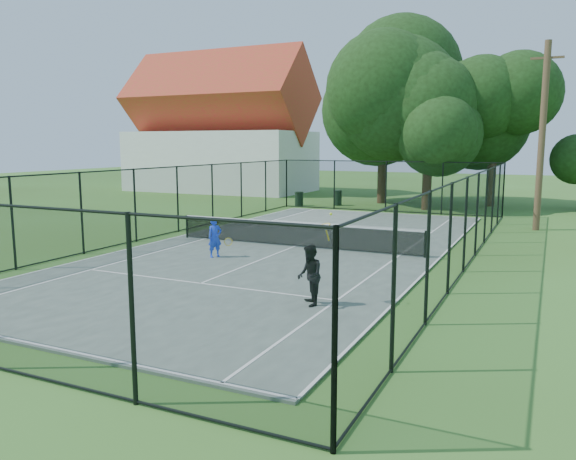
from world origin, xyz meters
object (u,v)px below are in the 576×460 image
at_px(player_black, 310,275).
at_px(player_blue, 215,237).
at_px(trash_bin_right, 338,198).
at_px(utility_pole, 542,136).
at_px(tennis_net, 294,233).
at_px(trash_bin_left, 299,199).

bearing_deg(player_black, player_blue, 142.60).
xyz_separation_m(trash_bin_right, utility_pole, (12.09, -6.07, 3.84)).
relative_size(trash_bin_right, utility_pole, 0.12).
xyz_separation_m(tennis_net, player_blue, (-1.67, -3.01, 0.17)).
relative_size(tennis_net, trash_bin_right, 10.24).
height_order(trash_bin_left, player_black, player_black).
bearing_deg(trash_bin_left, player_blue, -75.60).
distance_m(trash_bin_right, player_black, 23.36).
relative_size(trash_bin_left, utility_pole, 0.11).
bearing_deg(player_blue, utility_pole, 50.28).
bearing_deg(trash_bin_right, trash_bin_left, -150.91).
xyz_separation_m(trash_bin_right, player_black, (7.43, -22.14, 0.32)).
bearing_deg(tennis_net, player_black, -62.74).
height_order(tennis_net, player_black, player_black).
relative_size(trash_bin_left, player_blue, 0.65).
height_order(trash_bin_right, player_blue, player_blue).
height_order(tennis_net, trash_bin_left, tennis_net).
bearing_deg(player_blue, trash_bin_left, 104.40).
distance_m(tennis_net, trash_bin_left, 15.08).
distance_m(trash_bin_right, utility_pole, 14.06).
xyz_separation_m(tennis_net, utility_pole, (8.30, 9.00, 3.76)).
height_order(trash_bin_left, player_blue, player_blue).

